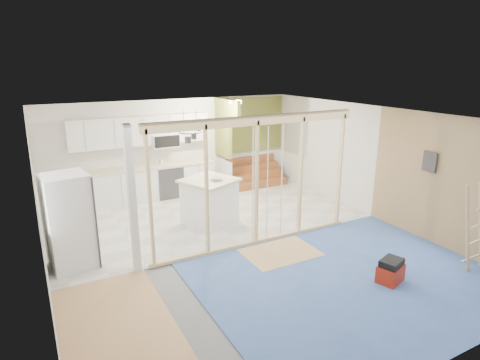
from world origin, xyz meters
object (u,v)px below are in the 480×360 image
island (210,201)px  toolbox (391,271)px  ladder (476,227)px  fridge (69,222)px

island → toolbox: island is taller
island → ladder: 5.21m
island → toolbox: size_ratio=2.69×
fridge → ladder: (6.13, -3.43, -0.03)m
island → ladder: (3.15, -4.15, 0.31)m
ladder → island: bearing=136.6°
fridge → island: fridge is taller
fridge → ladder: bearing=-37.6°
island → toolbox: 4.12m
toolbox → fridge: bearing=127.8°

